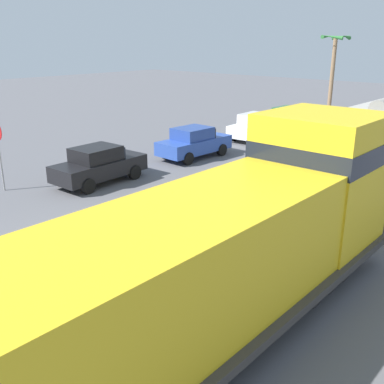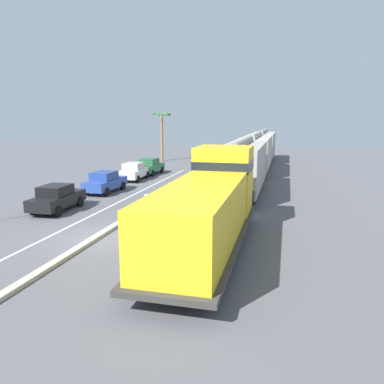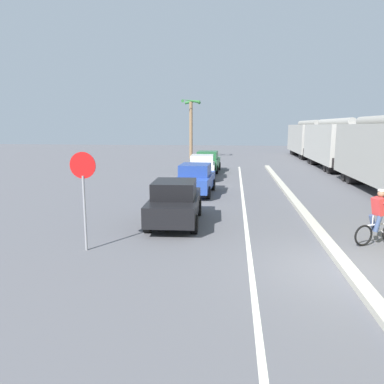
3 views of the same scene
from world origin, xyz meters
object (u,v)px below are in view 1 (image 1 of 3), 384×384
(parked_car_blue, at_px, (194,142))
(parked_car_green, at_px, (289,119))
(parked_car_black, at_px, (99,165))
(parked_car_white, at_px, (256,126))
(locomotive, at_px, (239,244))
(cyclist, at_px, (180,213))
(palm_tree_near, at_px, (334,56))

(parked_car_blue, bearing_deg, parked_car_green, 90.26)
(parked_car_blue, height_order, parked_car_green, same)
(parked_car_black, bearing_deg, parked_car_white, 90.09)
(locomotive, xyz_separation_m, cyclist, (-3.93, 2.32, -0.98))
(locomotive, xyz_separation_m, palm_tree_near, (-13.04, 31.93, 2.77))
(parked_car_white, bearing_deg, parked_car_black, -89.91)
(parked_car_blue, relative_size, palm_tree_near, 0.66)
(parked_car_blue, distance_m, parked_car_green, 9.88)
(parked_car_blue, height_order, parked_car_white, same)
(palm_tree_near, bearing_deg, parked_car_black, -84.73)
(locomotive, height_order, parked_car_green, locomotive)
(locomotive, distance_m, palm_tree_near, 34.60)
(parked_car_black, bearing_deg, parked_car_blue, 88.65)
(parked_car_blue, relative_size, parked_car_green, 1.00)
(locomotive, xyz_separation_m, parked_car_black, (-10.47, 4.13, -0.98))
(parked_car_white, xyz_separation_m, palm_tree_near, (-2.54, 15.68, 3.75))
(locomotive, distance_m, cyclist, 4.66)
(locomotive, distance_m, parked_car_white, 19.37)
(parked_car_white, relative_size, parked_car_green, 1.01)
(parked_car_blue, bearing_deg, locomotive, -44.67)
(parked_car_black, xyz_separation_m, parked_car_blue, (0.14, 6.08, 0.00))
(parked_car_white, xyz_separation_m, parked_car_green, (0.12, 3.83, 0.00))
(locomotive, relative_size, palm_tree_near, 1.80)
(locomotive, xyz_separation_m, parked_car_blue, (-10.33, 10.21, -0.98))
(parked_car_white, distance_m, palm_tree_near, 16.32)
(parked_car_black, height_order, cyclist, cyclist)
(parked_car_black, distance_m, cyclist, 6.79)
(parked_car_green, xyz_separation_m, cyclist, (6.45, -17.77, 0.00))
(cyclist, bearing_deg, parked_car_black, 164.54)
(locomotive, bearing_deg, parked_car_white, 122.84)
(parked_car_black, relative_size, parked_car_white, 1.00)
(locomotive, bearing_deg, parked_car_blue, 135.33)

